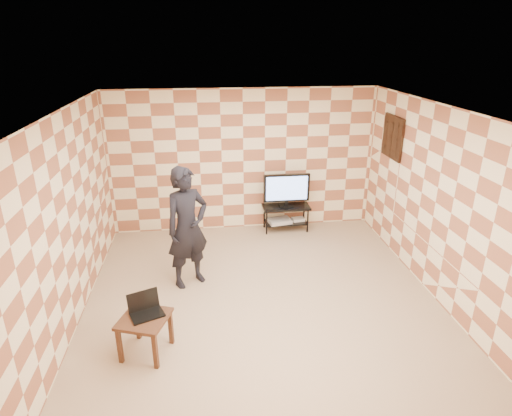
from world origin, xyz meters
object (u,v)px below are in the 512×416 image
object	(u,v)px
side_table	(145,324)
person	(187,228)
tv_stand	(286,213)
tv	(287,189)

from	to	relation	value
side_table	person	bearing A→B (deg)	72.19
tv_stand	side_table	size ratio (longest dim) A/B	1.35
tv	tv_stand	bearing A→B (deg)	90.16
tv	side_table	world-z (taller)	tv
tv_stand	person	xyz separation A→B (m)	(-1.82, -1.72, 0.56)
tv_stand	tv	world-z (taller)	tv
tv	person	size ratio (longest dim) A/B	0.48
tv_stand	side_table	world-z (taller)	same
tv	person	distance (m)	2.51
tv_stand	person	world-z (taller)	person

